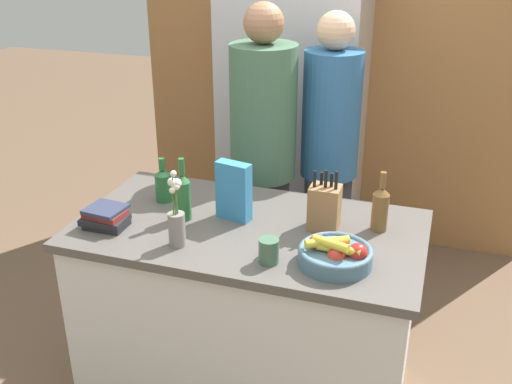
{
  "coord_description": "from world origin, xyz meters",
  "views": [
    {
      "loc": [
        0.75,
        -2.2,
        2.12
      ],
      "look_at": [
        0.0,
        0.1,
        1.02
      ],
      "focal_mm": 42.0,
      "sensor_mm": 36.0,
      "label": 1
    }
  ],
  "objects_px": {
    "bottle_oil": "(183,196)",
    "bottle_wine": "(380,207)",
    "person_at_sink": "(263,150)",
    "fruit_bowl": "(336,254)",
    "bottle_vinegar": "(163,184)",
    "book_stack": "(106,217)",
    "knife_block": "(324,207)",
    "refrigerator": "(293,117)",
    "cereal_box": "(234,191)",
    "flower_vase": "(176,219)",
    "coffee_mug": "(269,250)",
    "person_in_blue": "(329,149)"
  },
  "relations": [
    {
      "from": "refrigerator",
      "to": "person_in_blue",
      "type": "xyz_separation_m",
      "value": [
        0.36,
        -0.59,
        0.03
      ]
    },
    {
      "from": "person_in_blue",
      "to": "knife_block",
      "type": "bearing_deg",
      "value": -99.8
    },
    {
      "from": "bottle_wine",
      "to": "person_at_sink",
      "type": "distance_m",
      "value": 0.88
    },
    {
      "from": "coffee_mug",
      "to": "flower_vase",
      "type": "bearing_deg",
      "value": 178.44
    },
    {
      "from": "bottle_oil",
      "to": "bottle_wine",
      "type": "height_order",
      "value": "bottle_oil"
    },
    {
      "from": "bottle_wine",
      "to": "fruit_bowl",
      "type": "bearing_deg",
      "value": -109.63
    },
    {
      "from": "flower_vase",
      "to": "bottle_wine",
      "type": "distance_m",
      "value": 0.86
    },
    {
      "from": "book_stack",
      "to": "person_at_sink",
      "type": "relative_size",
      "value": 0.11
    },
    {
      "from": "coffee_mug",
      "to": "bottle_oil",
      "type": "bearing_deg",
      "value": 153.09
    },
    {
      "from": "person_in_blue",
      "to": "bottle_oil",
      "type": "bearing_deg",
      "value": -137.6
    },
    {
      "from": "knife_block",
      "to": "person_in_blue",
      "type": "distance_m",
      "value": 0.81
    },
    {
      "from": "fruit_bowl",
      "to": "bottle_vinegar",
      "type": "distance_m",
      "value": 0.95
    },
    {
      "from": "cereal_box",
      "to": "person_at_sink",
      "type": "height_order",
      "value": "person_at_sink"
    },
    {
      "from": "refrigerator",
      "to": "bottle_wine",
      "type": "bearing_deg",
      "value": -60.98
    },
    {
      "from": "fruit_bowl",
      "to": "bottle_oil",
      "type": "bearing_deg",
      "value": 166.36
    },
    {
      "from": "fruit_bowl",
      "to": "bottle_vinegar",
      "type": "height_order",
      "value": "bottle_vinegar"
    },
    {
      "from": "bottle_wine",
      "to": "person_at_sink",
      "type": "xyz_separation_m",
      "value": [
        -0.7,
        0.55,
        -0.01
      ]
    },
    {
      "from": "book_stack",
      "to": "person_at_sink",
      "type": "height_order",
      "value": "person_at_sink"
    },
    {
      "from": "fruit_bowl",
      "to": "knife_block",
      "type": "bearing_deg",
      "value": 111.02
    },
    {
      "from": "book_stack",
      "to": "bottle_wine",
      "type": "distance_m",
      "value": 1.19
    },
    {
      "from": "bottle_oil",
      "to": "fruit_bowl",
      "type": "bearing_deg",
      "value": -13.64
    },
    {
      "from": "knife_block",
      "to": "coffee_mug",
      "type": "height_order",
      "value": "knife_block"
    },
    {
      "from": "coffee_mug",
      "to": "bottle_oil",
      "type": "distance_m",
      "value": 0.53
    },
    {
      "from": "flower_vase",
      "to": "person_at_sink",
      "type": "bearing_deg",
      "value": 85.56
    },
    {
      "from": "cereal_box",
      "to": "book_stack",
      "type": "xyz_separation_m",
      "value": [
        -0.5,
        -0.25,
        -0.09
      ]
    },
    {
      "from": "flower_vase",
      "to": "bottle_oil",
      "type": "distance_m",
      "value": 0.24
    },
    {
      "from": "bottle_wine",
      "to": "book_stack",
      "type": "bearing_deg",
      "value": -163.27
    },
    {
      "from": "knife_block",
      "to": "bottle_vinegar",
      "type": "height_order",
      "value": "knife_block"
    },
    {
      "from": "bottle_vinegar",
      "to": "book_stack",
      "type": "bearing_deg",
      "value": -110.92
    },
    {
      "from": "knife_block",
      "to": "bottle_oil",
      "type": "distance_m",
      "value": 0.62
    },
    {
      "from": "refrigerator",
      "to": "bottle_wine",
      "type": "relative_size",
      "value": 7.03
    },
    {
      "from": "bottle_oil",
      "to": "person_at_sink",
      "type": "height_order",
      "value": "person_at_sink"
    },
    {
      "from": "cereal_box",
      "to": "bottle_wine",
      "type": "height_order",
      "value": "bottle_wine"
    },
    {
      "from": "book_stack",
      "to": "person_in_blue",
      "type": "distance_m",
      "value": 1.32
    },
    {
      "from": "refrigerator",
      "to": "bottle_oil",
      "type": "relative_size",
      "value": 6.54
    },
    {
      "from": "fruit_bowl",
      "to": "bottle_wine",
      "type": "bearing_deg",
      "value": 70.37
    },
    {
      "from": "flower_vase",
      "to": "book_stack",
      "type": "xyz_separation_m",
      "value": [
        -0.37,
        0.05,
        -0.08
      ]
    },
    {
      "from": "flower_vase",
      "to": "cereal_box",
      "type": "relative_size",
      "value": 1.25
    },
    {
      "from": "bottle_oil",
      "to": "person_in_blue",
      "type": "distance_m",
      "value": 1.02
    },
    {
      "from": "refrigerator",
      "to": "book_stack",
      "type": "height_order",
      "value": "refrigerator"
    },
    {
      "from": "knife_block",
      "to": "bottle_oil",
      "type": "height_order",
      "value": "bottle_oil"
    },
    {
      "from": "refrigerator",
      "to": "bottle_vinegar",
      "type": "relative_size",
      "value": 8.75
    },
    {
      "from": "refrigerator",
      "to": "knife_block",
      "type": "height_order",
      "value": "refrigerator"
    },
    {
      "from": "refrigerator",
      "to": "person_at_sink",
      "type": "distance_m",
      "value": 0.78
    },
    {
      "from": "flower_vase",
      "to": "person_in_blue",
      "type": "distance_m",
      "value": 1.2
    },
    {
      "from": "fruit_bowl",
      "to": "person_at_sink",
      "type": "bearing_deg",
      "value": 122.94
    },
    {
      "from": "knife_block",
      "to": "book_stack",
      "type": "height_order",
      "value": "knife_block"
    },
    {
      "from": "bottle_oil",
      "to": "bottle_wine",
      "type": "xyz_separation_m",
      "value": [
        0.84,
        0.17,
        -0.01
      ]
    },
    {
      "from": "flower_vase",
      "to": "coffee_mug",
      "type": "distance_m",
      "value": 0.4
    },
    {
      "from": "fruit_bowl",
      "to": "bottle_vinegar",
      "type": "xyz_separation_m",
      "value": [
        -0.89,
        0.32,
        0.04
      ]
    }
  ]
}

